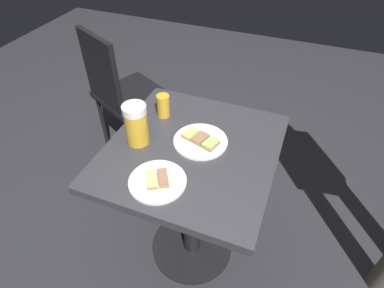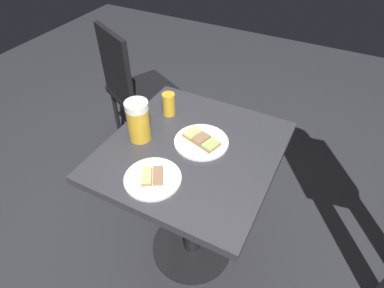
% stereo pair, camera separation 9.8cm
% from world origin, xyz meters
% --- Properties ---
extents(ground_plane, '(6.00, 6.00, 0.00)m').
position_xyz_m(ground_plane, '(0.00, 0.00, 0.00)').
color(ground_plane, '#28282D').
extents(cafe_table, '(0.71, 0.67, 0.75)m').
position_xyz_m(cafe_table, '(0.00, 0.00, 0.57)').
color(cafe_table, black).
rests_on(cafe_table, ground_plane).
extents(plate_near, '(0.22, 0.22, 0.03)m').
position_xyz_m(plate_near, '(-0.04, 0.02, 0.76)').
color(plate_near, white).
rests_on(plate_near, cafe_table).
extents(plate_far, '(0.21, 0.21, 0.03)m').
position_xyz_m(plate_far, '(0.22, -0.05, 0.76)').
color(plate_far, white).
rests_on(plate_far, cafe_table).
extents(beer_mug, '(0.15, 0.09, 0.18)m').
position_xyz_m(beer_mug, '(0.04, -0.22, 0.84)').
color(beer_mug, gold).
rests_on(beer_mug, cafe_table).
extents(beer_glass_small, '(0.06, 0.06, 0.10)m').
position_xyz_m(beer_glass_small, '(-0.16, -0.20, 0.81)').
color(beer_glass_small, gold).
rests_on(beer_glass_small, cafe_table).
extents(cafe_chair, '(0.51, 0.51, 0.94)m').
position_xyz_m(cafe_chair, '(-0.53, -0.69, 0.55)').
color(cafe_chair, black).
rests_on(cafe_chair, ground_plane).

